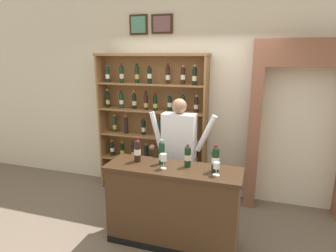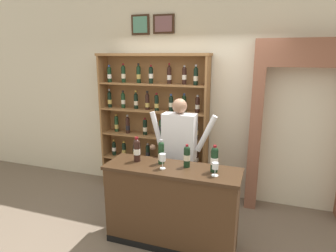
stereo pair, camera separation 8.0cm
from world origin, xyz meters
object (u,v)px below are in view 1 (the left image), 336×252
at_px(tasting_counter, 173,206).
at_px(tasting_bottle_prosecco, 137,150).
at_px(wine_glass_left, 216,166).
at_px(tasting_bottle_riserva, 215,158).
at_px(wine_shelf, 152,122).
at_px(tasting_bottle_vin_santo, 162,152).
at_px(shopkeeper, 179,146).
at_px(wine_glass_right, 163,158).
at_px(tasting_bottle_chianti, 188,156).

xyz_separation_m(tasting_counter, tasting_bottle_prosecco, (-0.46, 0.05, 0.63)).
bearing_deg(wine_glass_left, tasting_bottle_riserva, 105.31).
relative_size(tasting_bottle_riserva, wine_glass_left, 2.08).
bearing_deg(wine_shelf, tasting_bottle_vin_santo, -64.32).
xyz_separation_m(wine_shelf, shopkeeper, (0.63, -0.66, -0.13)).
bearing_deg(shopkeeper, tasting_counter, -81.14).
bearing_deg(wine_glass_left, wine_glass_right, 179.74).
height_order(tasting_bottle_riserva, wine_glass_left, tasting_bottle_riserva).
xyz_separation_m(tasting_bottle_prosecco, tasting_bottle_riserva, (0.93, -0.02, 0.00)).
bearing_deg(tasting_bottle_riserva, tasting_bottle_chianti, 173.26).
height_order(tasting_bottle_chianti, wine_glass_left, tasting_bottle_chianti).
xyz_separation_m(shopkeeper, tasting_bottle_vin_santo, (-0.07, -0.51, 0.07)).
distance_m(shopkeeper, tasting_bottle_chianti, 0.57).
height_order(wine_shelf, wine_glass_left, wine_shelf).
relative_size(shopkeeper, tasting_bottle_prosecco, 5.54).
relative_size(wine_shelf, tasting_counter, 1.44).
distance_m(shopkeeper, tasting_bottle_vin_santo, 0.52).
bearing_deg(tasting_bottle_vin_santo, shopkeeper, 82.56).
bearing_deg(tasting_counter, tasting_bottle_chianti, 25.29).
height_order(shopkeeper, tasting_bottle_vin_santo, shopkeeper).
bearing_deg(tasting_bottle_chianti, wine_shelf, 126.61).
relative_size(wine_shelf, tasting_bottle_riserva, 7.39).
xyz_separation_m(shopkeeper, tasting_bottle_chianti, (0.24, -0.52, 0.07)).
height_order(tasting_counter, tasting_bottle_vin_santo, tasting_bottle_vin_santo).
bearing_deg(tasting_bottle_prosecco, tasting_bottle_chianti, 1.76).
bearing_deg(tasting_bottle_vin_santo, wine_shelf, 115.68).
bearing_deg(wine_shelf, wine_glass_right, -64.32).
bearing_deg(tasting_bottle_vin_santo, wine_glass_right, -64.33).
distance_m(shopkeeper, wine_glass_right, 0.66).
bearing_deg(tasting_bottle_vin_santo, tasting_counter, -25.84).
bearing_deg(tasting_bottle_chianti, wine_glass_right, -150.10).
xyz_separation_m(shopkeeper, wine_glass_right, (0.00, -0.65, 0.06)).
distance_m(shopkeeper, tasting_bottle_riserva, 0.79).
bearing_deg(tasting_bottle_chianti, tasting_bottle_prosecco, -178.24).
xyz_separation_m(wine_shelf, wine_glass_left, (1.22, -1.32, -0.10)).
xyz_separation_m(tasting_bottle_prosecco, tasting_bottle_chianti, (0.61, 0.02, -0.01)).
height_order(tasting_bottle_prosecco, wine_glass_right, tasting_bottle_prosecco).
bearing_deg(tasting_bottle_prosecco, wine_shelf, 102.47).
distance_m(wine_glass_right, wine_glass_left, 0.59).
height_order(tasting_bottle_prosecco, wine_glass_left, tasting_bottle_prosecco).
distance_m(tasting_counter, shopkeeper, 0.81).
height_order(tasting_bottle_vin_santo, wine_glass_right, tasting_bottle_vin_santo).
bearing_deg(tasting_counter, tasting_bottle_riserva, 4.21).
distance_m(shopkeeper, wine_glass_left, 0.88).
height_order(shopkeeper, wine_glass_left, shopkeeper).
xyz_separation_m(tasting_counter, wine_glass_left, (0.50, -0.07, 0.58)).
xyz_separation_m(tasting_bottle_vin_santo, tasting_bottle_chianti, (0.31, -0.00, -0.01)).
bearing_deg(wine_glass_right, shopkeeper, 90.20).
bearing_deg(tasting_bottle_chianti, tasting_bottle_riserva, -6.74).
xyz_separation_m(tasting_counter, tasting_bottle_chianti, (0.15, 0.07, 0.61)).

